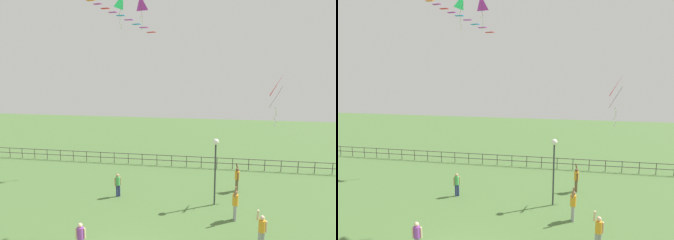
# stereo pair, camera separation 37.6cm
# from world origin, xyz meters

# --- Properties ---
(lamppost) EXTENTS (0.36, 0.36, 4.13)m
(lamppost) POSITION_xyz_m (3.77, 6.99, 3.03)
(lamppost) COLOR #38383D
(lamppost) RESTS_ON ground_plane
(person_0) EXTENTS (0.51, 0.30, 1.89)m
(person_0) POSITION_xyz_m (5.97, 2.70, 0.95)
(person_0) COLOR #99999E
(person_0) RESTS_ON ground_plane
(person_1) EXTENTS (0.44, 0.28, 1.51)m
(person_1) POSITION_xyz_m (-2.00, 0.85, 0.87)
(person_1) COLOR #99999E
(person_1) RESTS_ON ground_plane
(person_2) EXTENTS (0.38, 0.32, 1.53)m
(person_2) POSITION_xyz_m (-2.44, 7.16, 0.88)
(person_2) COLOR navy
(person_2) RESTS_ON ground_plane
(person_4) EXTENTS (0.30, 0.52, 1.91)m
(person_4) POSITION_xyz_m (5.23, 9.36, 0.96)
(person_4) COLOR brown
(person_4) RESTS_ON ground_plane
(person_5) EXTENTS (0.32, 0.53, 2.01)m
(person_5) POSITION_xyz_m (4.91, 5.21, 1.01)
(person_5) COLOR #99999E
(person_5) RESTS_ON ground_plane
(kite_0) EXTENTS (0.82, 0.60, 2.67)m
(kite_0) POSITION_xyz_m (-2.47, 13.67, 13.30)
(kite_0) COLOR #B22DB2
(kite_2) EXTENTS (1.15, 0.91, 3.25)m
(kite_2) POSITION_xyz_m (7.74, 9.11, 7.01)
(kite_2) COLOR red
(kite_3) EXTENTS (0.70, 1.12, 2.48)m
(kite_3) POSITION_xyz_m (-3.18, 11.47, 12.98)
(kite_3) COLOR #1EB759
(waterfront_railing) EXTENTS (36.05, 0.06, 0.95)m
(waterfront_railing) POSITION_xyz_m (-0.23, 14.00, 0.62)
(waterfront_railing) COLOR #4C4742
(waterfront_railing) RESTS_ON ground_plane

